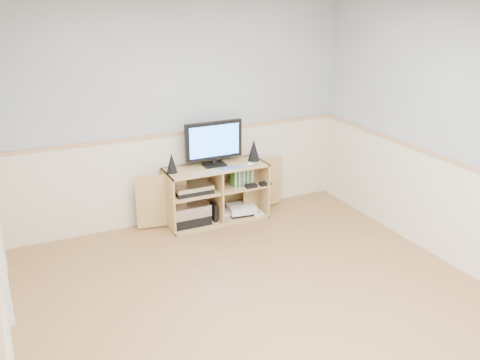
% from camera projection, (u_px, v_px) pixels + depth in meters
% --- Properties ---
extents(room, '(4.04, 4.54, 2.54)m').
position_uv_depth(room, '(264.00, 175.00, 4.08)').
color(room, tan).
rests_on(room, ground).
extents(media_cabinet, '(1.83, 0.44, 0.65)m').
position_uv_depth(media_cabinet, '(214.00, 191.00, 6.18)').
color(media_cabinet, '#D8B56C').
rests_on(media_cabinet, floor).
extents(monitor, '(0.67, 0.18, 0.51)m').
position_uv_depth(monitor, '(214.00, 142.00, 5.97)').
color(monitor, black).
rests_on(monitor, media_cabinet).
extents(speaker_left, '(0.12, 0.12, 0.22)m').
position_uv_depth(speaker_left, '(172.00, 163.00, 5.79)').
color(speaker_left, black).
rests_on(speaker_left, media_cabinet).
extents(speaker_right, '(0.14, 0.14, 0.25)m').
position_uv_depth(speaker_right, '(254.00, 150.00, 6.19)').
color(speaker_right, black).
rests_on(speaker_right, media_cabinet).
extents(keyboard, '(0.33, 0.13, 0.01)m').
position_uv_depth(keyboard, '(233.00, 168.00, 5.96)').
color(keyboard, silver).
rests_on(keyboard, media_cabinet).
extents(mouse, '(0.11, 0.09, 0.04)m').
position_uv_depth(mouse, '(251.00, 164.00, 6.04)').
color(mouse, white).
rests_on(mouse, media_cabinet).
extents(av_components, '(0.51, 0.31, 0.47)m').
position_uv_depth(av_components, '(191.00, 207.00, 6.04)').
color(av_components, black).
rests_on(av_components, media_cabinet).
extents(game_consoles, '(0.46, 0.30, 0.11)m').
position_uv_depth(game_consoles, '(240.00, 210.00, 6.33)').
color(game_consoles, white).
rests_on(game_consoles, media_cabinet).
extents(game_cases, '(0.24, 0.13, 0.19)m').
position_uv_depth(game_cases, '(241.00, 177.00, 6.19)').
color(game_cases, '#3F8C3F').
rests_on(game_cases, media_cabinet).
extents(wall_outlet, '(0.12, 0.03, 0.12)m').
position_uv_depth(wall_outlet, '(259.00, 157.00, 6.50)').
color(wall_outlet, white).
rests_on(wall_outlet, wall_back).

